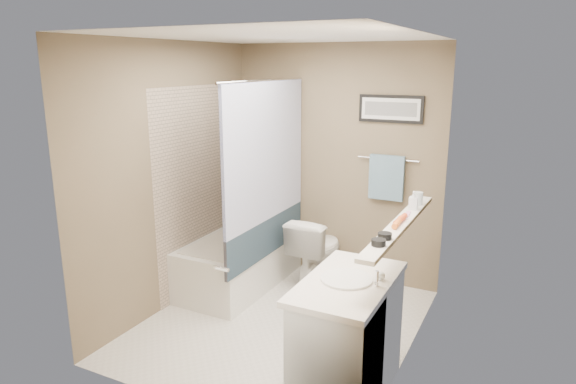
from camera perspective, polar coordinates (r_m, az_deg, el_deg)
The scene contains 34 objects.
ground at distance 4.61m, azimuth -0.86°, elevation -14.43°, with size 2.50×2.50×0.00m, color silver.
ceiling at distance 4.05m, azimuth -0.99°, elevation 16.65°, with size 2.20×2.50×0.04m, color white.
wall_back at distance 5.26m, azimuth 5.27°, elevation 3.11°, with size 2.20×0.04×2.40m, color brown.
wall_front at distance 3.17m, azimuth -11.24°, elevation -4.61°, with size 2.20×0.04×2.40m, color brown.
wall_left at distance 4.75m, azimuth -12.57°, elevation 1.62°, with size 0.04×2.50×2.40m, color brown.
wall_right at distance 3.81m, azimuth 13.67°, elevation -1.55°, with size 0.04×2.50×2.40m, color brown.
tile_surround at distance 5.19m, azimuth -9.10°, elevation 0.57°, with size 0.02×1.55×2.00m, color tan.
curtain_rod at distance 4.68m, azimuth -2.53°, elevation 12.26°, with size 0.02×0.02×1.55m, color silver.
curtain_upper at distance 4.74m, azimuth -2.44°, elevation 4.39°, with size 0.03×1.45×1.28m, color silver.
curtain_lower at distance 4.95m, azimuth -2.34°, elevation -5.01°, with size 0.03×1.45×0.36m, color #253846.
mirror at distance 3.57m, azimuth 13.66°, elevation 4.34°, with size 0.02×1.60×1.00m, color silver.
shelf at distance 3.71m, azimuth 12.37°, elevation -3.52°, with size 0.12×1.60×0.03m, color silver.
towel_bar at distance 5.06m, azimuth 11.04°, elevation 3.61°, with size 0.02×0.02×0.60m, color silver.
towel at distance 5.08m, azimuth 10.89°, elevation 1.58°, with size 0.34×0.05×0.44m, color #8BB5CA.
art_frame at distance 5.01m, azimuth 11.36°, elevation 9.04°, with size 0.62×0.03×0.26m, color black.
art_mat at distance 5.00m, azimuth 11.32°, elevation 9.03°, with size 0.56×0.00×0.20m, color white.
art_image at distance 5.00m, azimuth 11.31°, elevation 9.03°, with size 0.50×0.00×0.13m, color #595959.
door at distance 2.95m, azimuth -2.56°, elevation -9.99°, with size 0.80×0.02×2.00m, color silver.
door_handle at distance 3.15m, azimuth -7.41°, elevation -8.47°, with size 0.02×0.02×0.10m, color silver.
bathtub at distance 5.31m, azimuth -5.13°, elevation -7.49°, with size 0.70×1.50×0.50m, color white.
tub_rim at distance 5.22m, azimuth -5.19°, elevation -4.94°, with size 0.56×1.36×0.02m, color beige.
toilet at distance 5.24m, azimuth 3.18°, elevation -6.47°, with size 0.40×0.71×0.72m, color white.
vanity at distance 3.59m, azimuth 6.63°, elevation -16.17°, with size 0.50×0.90×0.80m, color white.
countertop at distance 3.40m, azimuth 6.68°, elevation -10.01°, with size 0.54×0.96×0.04m, color white.
sink_basin at distance 3.39m, azimuth 6.53°, elevation -9.55°, with size 0.34×0.34×0.01m, color silver.
faucet_spout at distance 3.32m, azimuth 9.84°, elevation -9.43°, with size 0.02×0.02×0.10m, color silver.
faucet_knob at distance 3.41m, azimuth 10.32°, elevation -9.12°, with size 0.05×0.05×0.05m, color silver.
candle_bowl_near at distance 3.21m, azimuth 10.03°, elevation -5.54°, with size 0.09×0.09×0.04m, color black.
candle_bowl_far at distance 3.33m, azimuth 10.70°, elevation -4.82°, with size 0.09×0.09×0.04m, color black.
hair_brush_front at distance 3.62m, azimuth 12.09°, elevation -3.31°, with size 0.04×0.04×0.22m, color orange.
hair_brush_back at distance 3.69m, azimuth 12.38°, elevation -2.99°, with size 0.04×0.04×0.22m, color #DA481E.
pink_comb at distance 3.89m, azimuth 13.13°, elevation -2.43°, with size 0.03×0.16×0.01m, color pink.
glass_jar at distance 4.18m, azimuth 14.21°, elevation -0.68°, with size 0.08×0.08×0.10m, color silver.
soap_bottle at distance 4.03m, azimuth 13.76°, elevation -0.90°, with size 0.06×0.07×0.14m, color #999999.
Camera 1 is at (1.87, -3.59, 2.21)m, focal length 32.00 mm.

